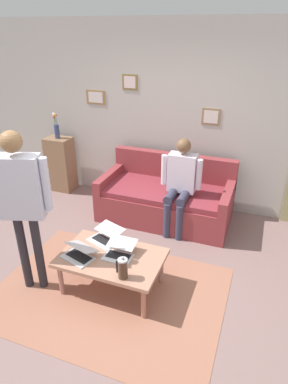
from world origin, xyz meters
name	(u,v)px	position (x,y,z in m)	size (l,w,h in m)	color
ground_plane	(123,286)	(0.00, 0.00, 0.00)	(7.68, 7.68, 0.00)	#816461
area_rug	(109,293)	(0.10, 0.16, 0.00)	(2.40, 1.73, 0.01)	#9E654F
back_wall	(181,118)	(0.00, -2.20, 1.35)	(7.04, 0.11, 2.70)	#B9B2AB
couch	(166,198)	(0.01, -1.61, 0.30)	(1.87, 0.94, 0.88)	brown
coffee_table	(111,260)	(0.10, 0.06, 0.37)	(1.07, 0.69, 0.42)	tan
laptop_left	(105,237)	(0.29, -0.19, 0.46)	(0.41, 0.41, 0.13)	silver
laptop_center	(119,252)	(0.02, 0.01, 0.46)	(0.30, 0.32, 0.13)	silver
laptop_right	(79,254)	(0.40, 0.19, 0.46)	(0.39, 0.35, 0.15)	silver
french_press	(123,268)	(-0.15, 0.31, 0.52)	(0.12, 0.10, 0.24)	#4C3323
side_shelf	(61,164)	(1.99, -1.89, 0.46)	(0.42, 0.32, 0.92)	#8A6548
flower_vase	(56,128)	(1.99, -1.89, 1.08)	(0.09, 0.08, 0.42)	#394576
person_standing	(20,195)	(0.90, 0.33, 1.12)	(0.60, 0.33, 1.75)	#2B272D
person_seated	(180,181)	(-0.24, -1.38, 0.73)	(0.55, 0.51, 1.28)	#38364D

